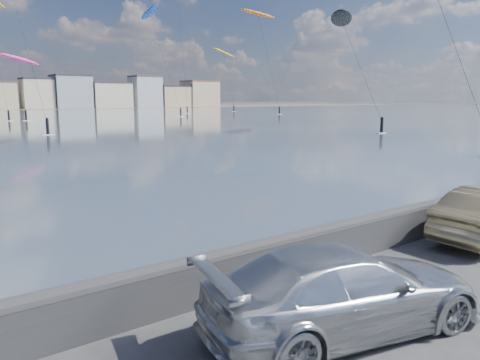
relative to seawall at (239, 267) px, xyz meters
The scene contains 8 objects.
ground 2.76m from the seawall, 90.00° to the right, with size 700.00×700.00×0.00m, color #333335.
seawall is the anchor object (origin of this frame).
car_silver 2.54m from the seawall, 78.27° to the right, with size 2.18×5.36×1.56m, color silver.
kitesurfer_1 106.92m from the seawall, 64.50° to the left, with size 4.39×14.54×24.90m.
kitesurfer_8 102.74m from the seawall, 80.00° to the left, with size 10.67×20.20×13.50m.
kitesurfer_10 53.91m from the seawall, 39.13° to the left, with size 8.56×10.59×14.64m.
kitesurfer_17 144.04m from the seawall, 55.14° to the left, with size 8.41×11.60×20.26m.
kitesurfer_19 117.89m from the seawall, 50.78° to the left, with size 9.97×9.27×26.84m.
Camera 1 is at (-5.76, -5.00, 4.18)m, focal length 35.00 mm.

